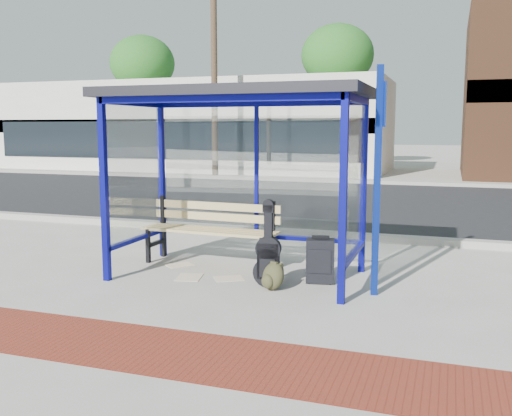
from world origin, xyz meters
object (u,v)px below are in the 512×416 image
at_px(guitar_bag, 268,257).
at_px(backpack, 272,277).
at_px(suitcase, 320,261).
at_px(bench, 211,227).

height_order(guitar_bag, backpack, guitar_bag).
xyz_separation_m(suitcase, backpack, (-0.47, -0.51, -0.12)).
bearing_deg(guitar_bag, suitcase, 27.69).
bearing_deg(bench, suitcase, -13.77).
relative_size(bench, suitcase, 3.30).
distance_m(guitar_bag, backpack, 0.26).
bearing_deg(bench, guitar_bag, -35.27).
distance_m(bench, guitar_bag, 1.44).
height_order(suitcase, backpack, suitcase).
relative_size(guitar_bag, backpack, 2.94).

